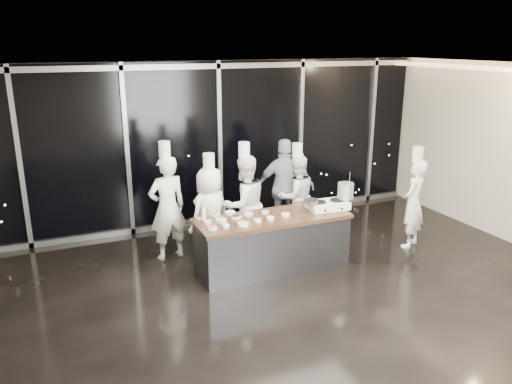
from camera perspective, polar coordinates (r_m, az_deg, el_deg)
ground at (r=7.49m, az=4.82°, el=-11.44°), size 9.00×9.00×0.00m
room_shell at (r=6.81m, az=6.59°, el=5.76°), size 9.02×7.02×3.21m
window_wall at (r=9.95m, az=-4.25°, el=5.51°), size 8.90×0.11×3.20m
demo_counter at (r=8.02m, az=1.88°, el=-5.82°), size 2.46×0.86×0.90m
stove at (r=8.29m, az=8.21°, el=-1.46°), size 0.68×0.46×0.14m
frying_pan at (r=8.12m, az=6.21°, el=-1.03°), size 0.46×0.28×0.04m
stock_pot at (r=8.39m, az=10.20°, el=0.15°), size 0.28×0.28×0.26m
prep_bowls at (r=7.71m, az=-2.43°, el=-3.01°), size 1.41×0.74×0.05m
squeeze_bottle at (r=7.70m, az=-6.00°, el=-2.48°), size 0.06×0.06×0.23m
chef_far_left at (r=8.41m, az=-10.08°, el=-1.67°), size 0.72×0.55×2.01m
chef_left at (r=8.38m, az=-5.26°, el=-2.32°), size 0.90×0.76×1.81m
chef_center at (r=8.54m, az=-1.33°, el=-1.41°), size 0.93×0.78×1.95m
guest at (r=9.32m, az=3.36°, el=0.49°), size 1.17×0.83×1.85m
chef_right at (r=9.28m, az=4.62°, el=-0.47°), size 0.78×0.61×1.79m
chef_side at (r=9.21m, az=17.51°, el=-1.15°), size 0.70×0.63×1.82m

